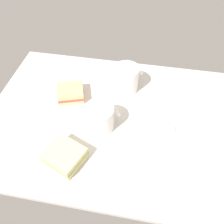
% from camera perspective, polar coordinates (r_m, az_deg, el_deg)
% --- Properties ---
extents(tabletop, '(0.90, 0.64, 0.02)m').
position_cam_1_polar(tabletop, '(0.81, 0.00, -1.81)').
color(tabletop, beige).
rests_on(tabletop, ground).
extents(coffee_mug_black, '(0.11, 0.10, 0.09)m').
position_cam_1_polar(coffee_mug_black, '(0.74, -2.96, -1.51)').
color(coffee_mug_black, white).
rests_on(coffee_mug_black, tabletop).
extents(coffee_mug_milky, '(0.11, 0.12, 0.10)m').
position_cam_1_polar(coffee_mug_milky, '(0.87, 3.59, 8.50)').
color(coffee_mug_milky, white).
rests_on(coffee_mug_milky, tabletop).
extents(sandwich_main, '(0.14, 0.13, 0.04)m').
position_cam_1_polar(sandwich_main, '(0.71, -11.99, -10.79)').
color(sandwich_main, beige).
rests_on(sandwich_main, tabletop).
extents(sandwich_side, '(0.12, 0.11, 0.04)m').
position_cam_1_polar(sandwich_side, '(0.87, -10.45, 4.80)').
color(sandwich_side, '#DBB77A').
rests_on(sandwich_side, tabletop).
extents(spoon, '(0.06, 0.11, 0.01)m').
position_cam_1_polar(spoon, '(0.81, 14.43, -2.87)').
color(spoon, silver).
rests_on(spoon, tabletop).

